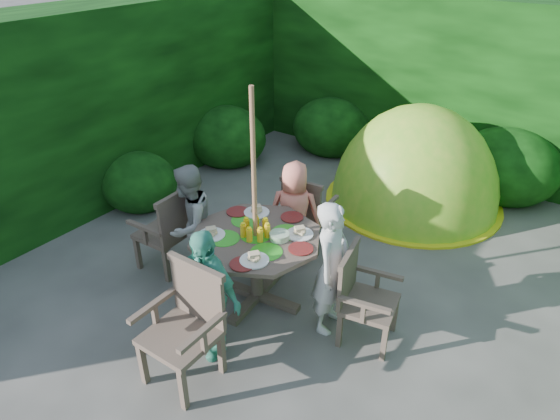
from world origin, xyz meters
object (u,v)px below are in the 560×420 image
Objects in this scene: garden_chair_front at (187,324)px; child_left at (190,224)px; garden_chair_right at (362,296)px; child_right at (332,268)px; child_back at (294,213)px; patio_table at (256,246)px; garden_chair_left at (169,229)px; parasol_pole at (255,204)px; child_front at (206,293)px; garden_chair_back at (306,211)px; dome_tent at (411,202)px.

child_left reaches higher than garden_chair_front.
child_right is at bearing 83.87° from garden_chair_right.
garden_chair_right is at bearing 123.95° from child_back.
patio_table is 1.11m from garden_chair_left.
garden_chair_right is at bearing 6.13° from parasol_pole.
child_front is at bearing 120.85° from garden_chair_right.
child_left is at bearing -173.52° from parasol_pole.
patio_table is 1.64× the size of garden_chair_back.
child_right is 2.85m from dome_tent.
parasol_pole reaches higher than child_back.
garden_chair_right is 1.37m from child_back.
parasol_pole is 1.85× the size of child_back.
parasol_pole reaches higher than garden_chair_right.
child_front is at bearing 90.46° from garden_chair_back.
child_front is 0.46× the size of dome_tent.
child_left is (-1.89, -0.21, 0.18)m from garden_chair_right.
garden_chair_front is at bearing 129.92° from garden_chair_right.
child_left reaches higher than garden_chair_right.
garden_chair_right is 2.20m from garden_chair_left.
parasol_pole reaches higher than child_right.
child_back is at bearing 96.48° from parasol_pole.
patio_table is 1.16× the size of child_front.
garden_chair_left is (-1.09, -0.13, -0.60)m from parasol_pole.
child_right is (0.79, 0.09, 0.02)m from patio_table.
child_back is at bearing -92.18° from dome_tent.
child_back is at bearing 95.96° from garden_chair_front.
child_left is at bearing 25.13° from child_back.
patio_table is at bearing 95.92° from garden_chair_front.
child_back is at bearing 130.12° from garden_chair_left.
garden_chair_right is at bearing 93.81° from garden_chair_left.
dome_tent is (-0.62, 2.73, -0.47)m from garden_chair_right.
garden_chair_back is 1.91m from dome_tent.
child_right is at bearing 59.80° from garden_chair_front.
garden_chair_right is at bearing 43.16° from child_front.
garden_chair_front reaches higher than patio_table.
patio_table is 0.46m from parasol_pole.
parasol_pole is 0.91m from child_right.
patio_table is 1.11m from garden_chair_back.
child_left is 1.13m from child_back.
garden_chair_back is 0.33m from child_back.
garden_chair_left is 0.34× the size of dome_tent.
garden_chair_left is 1.36m from child_front.
child_right is 1.02× the size of child_left.
garden_chair_left is 0.71× the size of child_right.
dome_tent is (1.57, 2.98, -0.50)m from garden_chair_left.
patio_table reaches higher than garden_chair_right.
parasol_pole is at bearing 96.15° from garden_chair_front.
parasol_pole is 2.24× the size of garden_chair_front.
dome_tent is at bearing -131.88° from child_back.
garden_chair_front is 0.36× the size of dome_tent.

